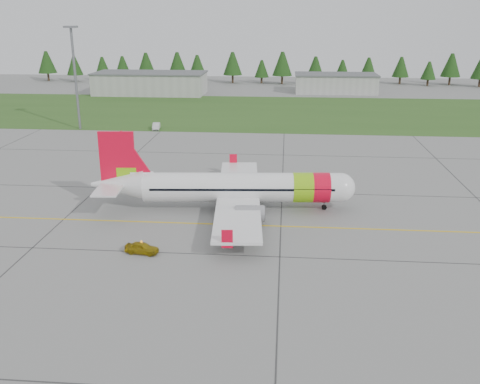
{
  "coord_description": "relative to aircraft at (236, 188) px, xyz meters",
  "views": [
    {
      "loc": [
        10.18,
        -47.49,
        22.39
      ],
      "look_at": [
        5.24,
        10.09,
        3.2
      ],
      "focal_mm": 40.0,
      "sensor_mm": 36.0,
      "label": 1
    }
  ],
  "objects": [
    {
      "name": "hangar_west",
      "position": [
        -34.47,
        96.97,
        0.24
      ],
      "size": [
        32.0,
        14.0,
        6.0
      ],
      "primitive_type": "cube",
      "color": "#A8A8A3",
      "rests_on": "ground"
    },
    {
      "name": "aircraft",
      "position": [
        0.0,
        0.0,
        0.0
      ],
      "size": [
        31.61,
        29.2,
        9.57
      ],
      "rotation": [
        0.0,
        0.0,
        0.08
      ],
      "color": "white",
      "rests_on": "ground"
    },
    {
      "name": "grass_strip",
      "position": [
        -4.47,
        68.97,
        -2.75
      ],
      "size": [
        320.0,
        50.0,
        0.03
      ],
      "primitive_type": "cube",
      "color": "#30561E",
      "rests_on": "ground"
    },
    {
      "name": "follow_me_car",
      "position": [
        -8.07,
        -13.33,
        -1.08
      ],
      "size": [
        1.34,
        1.51,
        3.36
      ],
      "primitive_type": "imported",
      "rotation": [
        0.0,
        0.0,
        1.42
      ],
      "color": "yellow",
      "rests_on": "ground"
    },
    {
      "name": "floodlight_mast",
      "position": [
        -36.47,
        44.97,
        7.24
      ],
      "size": [
        0.5,
        0.5,
        20.0
      ],
      "primitive_type": "cylinder",
      "color": "slate",
      "rests_on": "ground"
    },
    {
      "name": "treeline",
      "position": [
        -4.47,
        124.97,
        2.24
      ],
      "size": [
        160.0,
        8.0,
        10.0
      ],
      "primitive_type": null,
      "color": "#1C3F14",
      "rests_on": "ground"
    },
    {
      "name": "service_van",
      "position": [
        -20.76,
        46.08,
        -0.74
      ],
      "size": [
        1.6,
        1.53,
        4.04
      ],
      "primitive_type": "imported",
      "rotation": [
        0.0,
        0.0,
        0.15
      ],
      "color": "silver",
      "rests_on": "ground"
    },
    {
      "name": "hangar_east",
      "position": [
        20.53,
        104.97,
        -0.16
      ],
      "size": [
        24.0,
        12.0,
        5.2
      ],
      "primitive_type": "cube",
      "color": "#A8A8A3",
      "rests_on": "ground"
    },
    {
      "name": "taxi_guideline",
      "position": [
        -4.47,
        -5.03,
        -2.75
      ],
      "size": [
        120.0,
        0.25,
        0.02
      ],
      "primitive_type": "cube",
      "color": "gold",
      "rests_on": "ground"
    },
    {
      "name": "ground",
      "position": [
        -4.47,
        -13.03,
        -2.76
      ],
      "size": [
        320.0,
        320.0,
        0.0
      ],
      "primitive_type": "plane",
      "color": "gray",
      "rests_on": "ground"
    }
  ]
}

